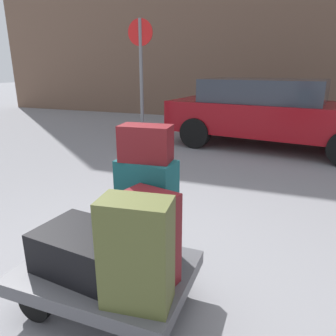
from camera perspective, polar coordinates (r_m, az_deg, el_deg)
The scene contains 10 objects.
ground_plane at distance 2.52m, azimuth -10.54°, elevation -23.28°, with size 60.00×60.00×0.00m, color gray.
luggage_cart at distance 2.36m, azimuth -10.92°, elevation -18.33°, with size 1.16×0.83×0.34m.
suitcase_teal_stacked_top at distance 2.22m, azimuth -3.77°, elevation -7.56°, with size 0.39×0.21×0.71m, color #144C51.
suitcase_black_rear_right at distance 2.26m, azimuth -14.86°, elevation -13.94°, with size 0.61×0.45×0.28m, color black.
suitcase_olive_center at distance 1.81m, azimuth -5.72°, elevation -15.15°, with size 0.39×0.23×0.65m, color #4C5128.
suitcase_maroon_front_right at distance 1.98m, azimuth -3.28°, elevation -12.71°, with size 0.32×0.22×0.60m, color maroon.
duffel_bag_maroon_topmost_pile at distance 2.06m, azimuth -4.03°, elevation 4.47°, with size 0.33×0.18×0.24m, color maroon.
parked_car at distance 7.11m, azimuth 18.09°, elevation 9.66°, with size 4.51×2.39×1.42m.
bollard_kerb_near at distance 8.36m, azimuth 27.96°, elevation 6.44°, with size 0.21×0.21×0.63m, color #383838.
no_parking_sign at distance 6.57m, azimuth -4.86°, elevation 16.89°, with size 0.50×0.07×2.54m.
Camera 1 is at (1.06, -1.60, 1.64)m, focal length 33.78 mm.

